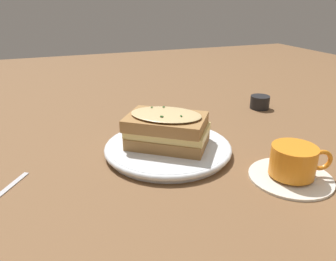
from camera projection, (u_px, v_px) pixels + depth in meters
name	position (u px, v px, depth m)	size (l,w,h in m)	color
ground_plane	(172.00, 149.00, 0.66)	(2.40, 2.40, 0.00)	brown
dinner_plate	(168.00, 148.00, 0.64)	(0.25, 0.25, 0.02)	white
sandwich	(167.00, 129.00, 0.62)	(0.18, 0.17, 0.07)	#A37542
teacup_with_saucer	(293.00, 166.00, 0.54)	(0.14, 0.14, 0.06)	silver
condiment_pot	(260.00, 102.00, 0.88)	(0.05, 0.05, 0.03)	black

